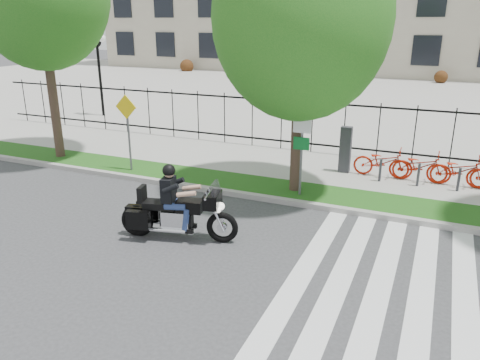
% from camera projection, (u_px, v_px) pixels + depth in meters
% --- Properties ---
extents(ground, '(120.00, 120.00, 0.00)m').
position_uv_depth(ground, '(192.00, 266.00, 9.73)').
color(ground, '#343437').
rests_on(ground, ground).
extents(curb, '(60.00, 0.20, 0.15)m').
position_uv_depth(curb, '(262.00, 198.00, 13.26)').
color(curb, '#9D9A94').
rests_on(curb, ground).
extents(grass_verge, '(60.00, 1.50, 0.15)m').
position_uv_depth(grass_verge, '(273.00, 188.00, 14.00)').
color(grass_verge, '#1E4B12').
rests_on(grass_verge, ground).
extents(sidewalk, '(60.00, 3.50, 0.15)m').
position_uv_depth(sidewalk, '(297.00, 166.00, 16.17)').
color(sidewalk, '#9E9D94').
rests_on(sidewalk, ground).
extents(plaza, '(80.00, 34.00, 0.10)m').
position_uv_depth(plaza, '(374.00, 96.00, 31.40)').
color(plaza, '#9E9D94').
rests_on(plaza, ground).
extents(crosswalk_stripes, '(5.70, 8.00, 0.01)m').
position_uv_depth(crosswalk_stripes, '(442.00, 322.00, 7.91)').
color(crosswalk_stripes, silver).
rests_on(crosswalk_stripes, ground).
extents(iron_fence, '(30.00, 0.06, 2.00)m').
position_uv_depth(iron_fence, '(312.00, 126.00, 17.34)').
color(iron_fence, black).
rests_on(iron_fence, sidewalk).
extents(lamp_post_left, '(1.06, 0.70, 4.25)m').
position_uv_depth(lamp_post_left, '(98.00, 55.00, 23.64)').
color(lamp_post_left, black).
rests_on(lamp_post_left, ground).
extents(street_tree_1, '(4.73, 4.73, 7.50)m').
position_uv_depth(street_tree_1, '(302.00, 17.00, 12.17)').
color(street_tree_1, '#3B2A20').
rests_on(street_tree_1, grass_verge).
extents(sign_pole_regulatory, '(0.50, 0.09, 2.50)m').
position_uv_depth(sign_pole_regulatory, '(302.00, 140.00, 12.79)').
color(sign_pole_regulatory, '#59595B').
rests_on(sign_pole_regulatory, grass_verge).
extents(sign_pole_warning, '(0.78, 0.09, 2.49)m').
position_uv_depth(sign_pole_warning, '(128.00, 123.00, 14.98)').
color(sign_pole_warning, '#59595B').
rests_on(sign_pole_warning, grass_verge).
extents(motorcycle_rider, '(2.78, 1.16, 2.18)m').
position_uv_depth(motorcycle_rider, '(177.00, 210.00, 10.74)').
color(motorcycle_rider, black).
rests_on(motorcycle_rider, ground).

